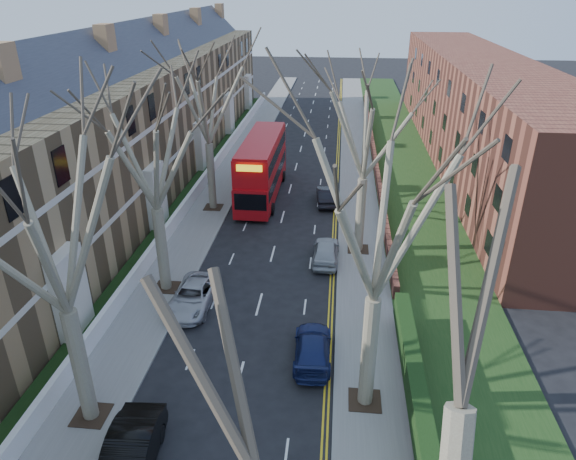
# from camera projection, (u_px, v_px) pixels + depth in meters

# --- Properties ---
(pavement_left) EXTENTS (3.00, 102.00, 0.12)m
(pavement_left) POSITION_uv_depth(u_px,v_px,m) (236.00, 164.00, 51.01)
(pavement_left) COLOR slate
(pavement_left) RESTS_ON ground
(pavement_right) EXTENTS (3.00, 102.00, 0.12)m
(pavement_right) POSITION_uv_depth(u_px,v_px,m) (357.00, 168.00, 49.91)
(pavement_right) COLOR slate
(pavement_right) RESTS_ON ground
(terrace_left) EXTENTS (9.70, 78.00, 13.60)m
(terrace_left) POSITION_uv_depth(u_px,v_px,m) (123.00, 129.00, 42.16)
(terrace_left) COLOR olive
(terrace_left) RESTS_ON ground
(flats_right) EXTENTS (13.97, 54.00, 10.00)m
(flats_right) POSITION_uv_depth(u_px,v_px,m) (477.00, 111.00, 50.29)
(flats_right) COLOR brown
(flats_right) RESTS_ON ground
(front_wall_left) EXTENTS (0.30, 78.00, 1.00)m
(front_wall_left) POSITION_uv_depth(u_px,v_px,m) (199.00, 187.00, 43.76)
(front_wall_left) COLOR white
(front_wall_left) RESTS_ON ground
(grass_verge_right) EXTENTS (6.00, 102.00, 0.06)m
(grass_verge_right) POSITION_uv_depth(u_px,v_px,m) (404.00, 169.00, 49.46)
(grass_verge_right) COLOR #1A3714
(grass_verge_right) RESTS_ON ground
(tree_left_mid) EXTENTS (10.50, 10.50, 14.71)m
(tree_left_mid) POSITION_uv_depth(u_px,v_px,m) (45.00, 208.00, 17.31)
(tree_left_mid) COLOR #746753
(tree_left_mid) RESTS_ON ground
(tree_left_far) EXTENTS (10.15, 10.15, 14.22)m
(tree_left_far) POSITION_uv_depth(u_px,v_px,m) (148.00, 137.00, 26.39)
(tree_left_far) COLOR #746753
(tree_left_far) RESTS_ON ground
(tree_left_dist) EXTENTS (10.50, 10.50, 14.71)m
(tree_left_dist) POSITION_uv_depth(u_px,v_px,m) (205.00, 87.00, 36.99)
(tree_left_dist) COLOR #746753
(tree_left_dist) RESTS_ON ground
(tree_right_mid) EXTENTS (10.50, 10.50, 14.71)m
(tree_right_mid) POSITION_uv_depth(u_px,v_px,m) (382.00, 199.00, 18.05)
(tree_right_mid) COLOR #746753
(tree_right_mid) RESTS_ON ground
(tree_right_far) EXTENTS (10.15, 10.15, 14.22)m
(tree_right_far) POSITION_uv_depth(u_px,v_px,m) (367.00, 115.00, 30.72)
(tree_right_far) COLOR #746753
(tree_right_far) RESTS_ON ground
(double_decker_bus) EXTENTS (3.03, 11.78, 4.89)m
(double_decker_bus) POSITION_uv_depth(u_px,v_px,m) (262.00, 169.00, 42.62)
(double_decker_bus) COLOR #A90C11
(double_decker_bus) RESTS_ON ground
(car_left_mid) EXTENTS (2.06, 4.96, 1.59)m
(car_left_mid) POSITION_uv_depth(u_px,v_px,m) (129.00, 457.00, 18.75)
(car_left_mid) COLOR black
(car_left_mid) RESTS_ON ground
(car_left_far) EXTENTS (2.40, 4.82, 1.31)m
(car_left_far) POSITION_uv_depth(u_px,v_px,m) (193.00, 296.00, 28.57)
(car_left_far) COLOR #AFB0B5
(car_left_far) RESTS_ON ground
(car_right_near) EXTENTS (1.90, 4.42, 1.27)m
(car_right_near) POSITION_uv_depth(u_px,v_px,m) (313.00, 348.00, 24.58)
(car_right_near) COLOR navy
(car_right_near) RESTS_ON ground
(car_right_mid) EXTENTS (1.75, 4.19, 1.42)m
(car_right_mid) POSITION_uv_depth(u_px,v_px,m) (326.00, 251.00, 33.20)
(car_right_mid) COLOR #A0A4A9
(car_right_mid) RESTS_ON ground
(car_right_far) EXTENTS (1.80, 4.17, 1.33)m
(car_right_far) POSITION_uv_depth(u_px,v_px,m) (326.00, 196.00, 41.90)
(car_right_far) COLOR black
(car_right_far) RESTS_ON ground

